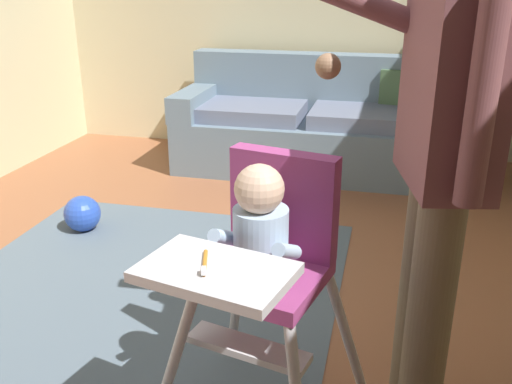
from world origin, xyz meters
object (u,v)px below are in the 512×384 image
couch (310,126)px  toy_ball (82,214)px  high_chair (264,249)px  adult_standing (441,159)px

couch → toy_ball: 1.92m
couch → toy_ball: size_ratio=9.27×
couch → high_chair: bearing=5.3°
couch → toy_ball: couch is taller
couch → adult_standing: adult_standing is taller
adult_standing → high_chair: bearing=-0.3°
adult_standing → toy_ball: adult_standing is taller
toy_ball → couch: bearing=53.3°
high_chair → adult_standing: size_ratio=0.56×
couch → toy_ball: bearing=-36.7°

